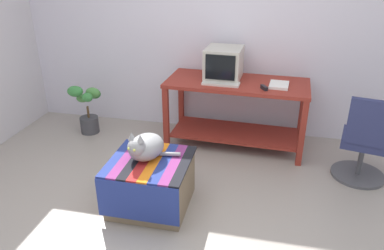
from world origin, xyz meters
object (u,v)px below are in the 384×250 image
at_px(tv_monitor, 224,64).
at_px(ottoman_with_blanket, 151,183).
at_px(cat, 145,147).
at_px(book, 279,85).
at_px(desk, 236,102).
at_px(potted_plant, 87,109).
at_px(stapler, 264,88).
at_px(keyboard, 221,83).
at_px(office_chair, 364,145).

xyz_separation_m(tv_monitor, ottoman_with_blanket, (-0.42, -1.43, -0.72)).
bearing_deg(cat, book, 64.87).
xyz_separation_m(desk, potted_plant, (-1.82, -0.07, -0.21)).
relative_size(book, ottoman_with_blanket, 0.37).
height_order(tv_monitor, book, tv_monitor).
height_order(tv_monitor, potted_plant, tv_monitor).
xyz_separation_m(ottoman_with_blanket, stapler, (0.89, 1.13, 0.57)).
height_order(keyboard, cat, keyboard).
height_order(ottoman_with_blanket, cat, cat).
distance_m(office_chair, stapler, 1.11).
bearing_deg(tv_monitor, book, -11.96).
bearing_deg(ottoman_with_blanket, tv_monitor, 73.63).
xyz_separation_m(tv_monitor, book, (0.62, -0.16, -0.15)).
distance_m(keyboard, office_chair, 1.55).
xyz_separation_m(keyboard, potted_plant, (-1.66, 0.07, -0.47)).
bearing_deg(office_chair, potted_plant, 4.55).
bearing_deg(cat, tv_monitor, 87.67).
xyz_separation_m(potted_plant, office_chair, (3.12, -0.41, 0.07)).
bearing_deg(stapler, cat, -158.07).
distance_m(ottoman_with_blanket, potted_plant, 1.77).
bearing_deg(tv_monitor, stapler, -29.92).
relative_size(tv_monitor, ottoman_with_blanket, 0.65).
relative_size(tv_monitor, potted_plant, 0.72).
bearing_deg(book, stapler, -133.45).
bearing_deg(book, keyboard, -168.86).
bearing_deg(ottoman_with_blanket, office_chair, 24.32).
relative_size(cat, stapler, 4.22).
distance_m(book, cat, 1.66).
bearing_deg(potted_plant, book, 0.05).
bearing_deg(book, office_chair, -21.98).
bearing_deg(keyboard, cat, -109.26).
xyz_separation_m(tv_monitor, cat, (-0.46, -1.40, -0.37)).
bearing_deg(ottoman_with_blanket, keyboard, 70.32).
distance_m(potted_plant, stapler, 2.18).
xyz_separation_m(desk, book, (0.45, -0.07, 0.26)).
bearing_deg(potted_plant, desk, 2.29).
relative_size(tv_monitor, cat, 0.97).
xyz_separation_m(desk, tv_monitor, (-0.17, 0.09, 0.41)).
bearing_deg(book, tv_monitor, 169.67).
bearing_deg(keyboard, potted_plant, -179.92).
height_order(potted_plant, office_chair, office_chair).
relative_size(book, cat, 0.55).
xyz_separation_m(desk, cat, (-0.63, -1.31, 0.04)).
relative_size(keyboard, office_chair, 0.45).
bearing_deg(keyboard, ottoman_with_blanket, -107.07).
bearing_deg(office_chair, desk, -8.42).
relative_size(keyboard, potted_plant, 0.64).
bearing_deg(desk, cat, -113.16).
relative_size(desk, stapler, 14.43).
distance_m(potted_plant, office_chair, 3.14).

